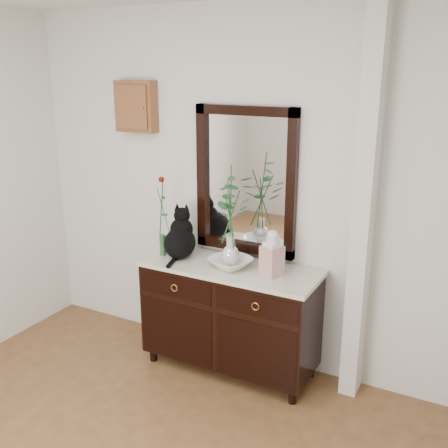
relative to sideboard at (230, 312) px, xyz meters
The scene contains 10 objects.
wall_back 0.92m from the sideboard, 111.80° to the left, with size 3.60×0.04×2.70m, color silver.
pilaster 1.27m from the sideboard, 10.70° to the left, with size 0.12×0.20×2.70m, color silver.
sideboard is the anchor object (origin of this frame).
wall_mirror 0.99m from the sideboard, 90.00° to the left, with size 0.80×0.06×1.10m.
key_cabinet 1.77m from the sideboard, 167.54° to the left, with size 0.35×0.10×0.40m, color brown.
cat 0.71m from the sideboard, behind, with size 0.27×0.33×0.38m, color black, non-canonical shape.
lotus_bowl 0.41m from the sideboard, 62.36° to the right, with size 0.30×0.30×0.07m, color silver.
vase_branches 0.77m from the sideboard, 62.36° to the right, with size 0.36×0.36×0.76m, color silver, non-canonical shape.
bud_vase_rose 0.90m from the sideboard, behind, with size 0.08×0.08×0.63m, color #2A6031, non-canonical shape.
ginger_jar 0.64m from the sideboard, ahead, with size 0.13×0.13×0.35m, color white, non-canonical shape.
Camera 1 is at (1.74, -1.46, 2.27)m, focal length 42.00 mm.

